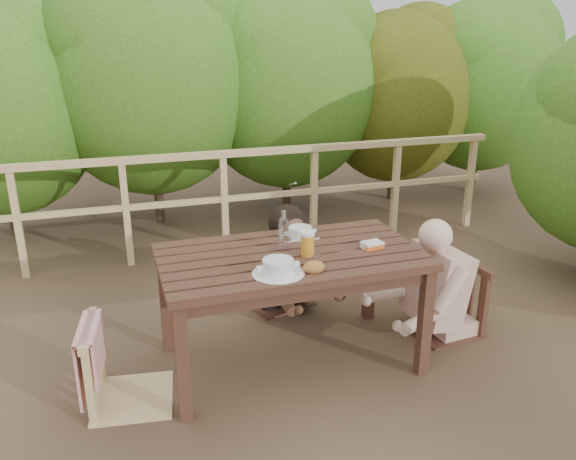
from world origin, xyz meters
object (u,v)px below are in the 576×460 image
object	(u,v)px
soup_far	(300,233)
tumbler	(317,261)
table	(290,309)
chair_right	(446,270)
butter_tub	(372,246)
bread_roll	(314,267)
chair_far	(276,246)
soup_near	(278,268)
diner_right	(453,238)
beer_glass	(308,245)
chair_left	(126,327)
bottle	(284,231)
woman	(275,225)

from	to	relation	value
soup_far	tumbler	distance (m)	0.46
table	chair_right	bearing A→B (deg)	2.57
tumbler	chair_right	bearing A→B (deg)	13.69
table	butter_tub	size ratio (longest dim) A/B	12.49
bread_roll	tumbler	distance (m)	0.11
chair_far	bread_roll	bearing A→B (deg)	-111.79
bread_roll	soup_near	bearing A→B (deg)	171.87
tumbler	soup_near	bearing A→B (deg)	-166.47
chair_far	soup_far	xyz separation A→B (m)	(-0.01, -0.60, 0.31)
table	diner_right	world-z (taller)	diner_right
bread_roll	beer_glass	world-z (taller)	beer_glass
chair_right	butter_tub	xyz separation A→B (m)	(-0.65, -0.13, 0.30)
diner_right	soup_near	world-z (taller)	diner_right
chair_left	soup_far	bearing A→B (deg)	-65.10
chair_left	bottle	xyz separation A→B (m)	(1.00, 0.20, 0.40)
chair_left	butter_tub	distance (m)	1.57
chair_left	tumbler	distance (m)	1.16
chair_far	woman	distance (m)	0.16
chair_right	beer_glass	size ratio (longest dim) A/B	5.75
table	soup_far	world-z (taller)	soup_far
woman	table	bearing A→B (deg)	63.64
woman	soup_far	xyz separation A→B (m)	(-0.01, -0.62, 0.15)
bread_roll	beer_glass	bearing A→B (deg)	78.78
diner_right	soup_near	bearing A→B (deg)	97.83
chair_far	butter_tub	world-z (taller)	chair_far
chair_far	soup_near	distance (m)	1.21
bottle	woman	bearing A→B (deg)	77.42
chair_left	woman	size ratio (longest dim) A/B	0.75
diner_right	table	bearing A→B (deg)	86.96
soup_far	chair_right	bearing A→B (deg)	-10.81
chair_right	tumbler	xyz separation A→B (m)	(-1.07, -0.26, 0.31)
soup_far	butter_tub	xyz separation A→B (m)	(0.37, -0.32, -0.02)
table	bread_roll	size ratio (longest dim) A/B	12.47
bread_roll	butter_tub	size ratio (longest dim) A/B	1.00
woman	bottle	distance (m)	0.84
diner_right	tumbler	bearing A→B (deg)	97.79
table	diner_right	bearing A→B (deg)	2.50
diner_right	soup_far	bearing A→B (deg)	73.94
table	soup_near	size ratio (longest dim) A/B	5.37
chair_far	beer_glass	distance (m)	0.97
bottle	chair_left	bearing A→B (deg)	-168.84
soup_near	bottle	size ratio (longest dim) A/B	1.13
chair_left	beer_glass	size ratio (longest dim) A/B	5.81
bread_roll	beer_glass	size ratio (longest dim) A/B	0.79
soup_near	beer_glass	distance (m)	0.33
beer_glass	butter_tub	xyz separation A→B (m)	(0.43, -0.01, -0.05)
chair_far	soup_near	world-z (taller)	chair_far
chair_right	beer_glass	distance (m)	1.15
soup_far	bottle	bearing A→B (deg)	-135.35
soup_far	butter_tub	bearing A→B (deg)	-40.77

